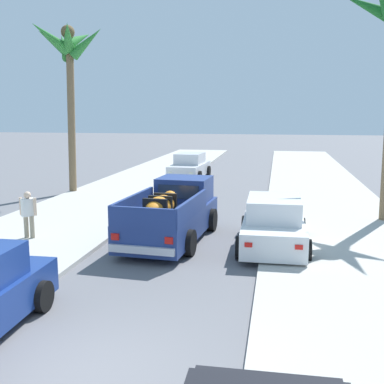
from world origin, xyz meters
The scene contains 10 objects.
ground_plane centered at (0.00, 0.00, 0.00)m, with size 160.00×160.00×0.00m, color slate.
sidewalk_left centered at (-4.89, 12.00, 0.06)m, with size 5.04×60.00×0.12m, color #B2AFA8.
sidewalk_right centered at (4.89, 12.00, 0.06)m, with size 5.04×60.00×0.12m, color #B2AFA8.
curb_left centered at (-3.77, 12.00, 0.05)m, with size 0.16×60.00×0.10m, color silver.
curb_right centered at (3.77, 12.00, 0.05)m, with size 0.16×60.00×0.10m, color silver.
pickup_truck centered at (-0.46, 8.01, 0.81)m, with size 2.49×5.34×1.80m.
car_left_mid centered at (2.71, 7.65, 0.71)m, with size 2.07×4.28×1.54m.
car_right_mid centered at (-2.52, 21.81, 0.71)m, with size 2.20×4.34×1.54m.
palm_tree_left_fore centered at (-7.29, 15.59, 6.67)m, with size 3.51×3.85×8.13m.
pedestrian centered at (-4.79, 6.93, 0.91)m, with size 0.57×0.43×1.59m.
Camera 1 is at (2.78, -6.08, 4.01)m, focal length 43.68 mm.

